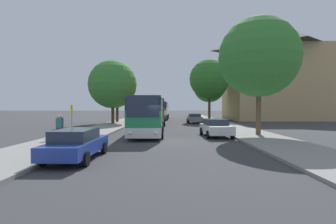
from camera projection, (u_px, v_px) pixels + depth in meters
The scene contains 18 objects.
ground_plane at pixel (168, 141), 18.35m from camera, with size 300.00×300.00×0.00m, color #38383A.
sidewalk_left at pixel (69, 140), 18.40m from camera, with size 4.00×120.00×0.15m, color gray.
sidewalk_right at pixel (268, 140), 18.29m from camera, with size 4.00×120.00×0.15m, color gray.
building_right_background at pixel (279, 73), 49.57m from camera, with size 18.65×14.78×17.45m.
bus_front at pixel (148, 115), 22.53m from camera, with size 2.88×10.32×3.19m.
bus_middle at pixel (155, 111), 34.69m from camera, with size 2.85×10.24×3.39m.
bus_rear at pixel (161, 110), 49.04m from camera, with size 2.91×10.29×3.33m.
parked_car_left_curb at pixel (77, 144), 11.87m from camera, with size 1.94×4.69×1.39m.
parked_car_right_near at pixel (216, 127), 21.06m from camera, with size 2.24×4.63×1.41m.
parked_car_right_far at pixel (194, 118), 38.20m from camera, with size 2.15×4.00×1.40m.
bus_stop_sign at pixel (72, 116), 20.31m from camera, with size 0.08×0.45×2.41m.
pedestrian_waiting_near at pixel (61, 126), 19.81m from camera, with size 0.36×0.36×1.65m.
pedestrian_waiting_far at pixel (59, 127), 18.14m from camera, with size 0.36×0.36×1.68m.
tree_left_near at pixel (113, 84), 35.71m from camera, with size 6.57×6.57×8.62m.
tree_left_far at pixel (117, 82), 39.67m from camera, with size 4.91×4.91×8.56m.
tree_right_near at pixel (209, 79), 43.58m from camera, with size 6.64×6.64×10.20m.
tree_right_mid at pixel (209, 86), 50.21m from camera, with size 6.10×6.10×9.22m.
tree_right_far at pixel (259, 57), 21.23m from camera, with size 6.49×6.49×9.55m.
Camera 1 is at (0.16, -18.30, 2.40)m, focal length 28.00 mm.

